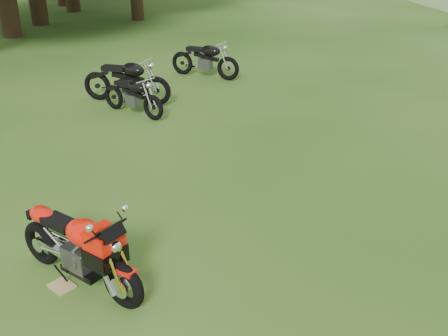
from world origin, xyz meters
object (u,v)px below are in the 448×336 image
Objects in this scene: vintage_moto_b at (132,94)px; sport_motorcycle at (77,242)px; vintage_moto_d at (205,58)px; vintage_moto_c at (126,79)px; plywood_board at (62,286)px.

sport_motorcycle is at bearing -49.07° from vintage_moto_b.
vintage_moto_b is 0.86× the size of vintage_moto_d.
sport_motorcycle is at bearing -70.70° from vintage_moto_d.
sport_motorcycle is 0.91× the size of vintage_moto_d.
vintage_moto_c is 1.06× the size of vintage_moto_d.
vintage_moto_d is at bearing 118.14° from sport_motorcycle.
vintage_moto_b is (-3.78, 4.34, 0.43)m from plywood_board.
vintage_moto_b is at bearing 131.07° from plywood_board.
vintage_moto_d is (-4.75, 7.41, -0.02)m from sport_motorcycle.
plywood_board is 0.16× the size of vintage_moto_b.
sport_motorcycle is 8.80m from vintage_moto_d.
sport_motorcycle is 6.54m from vintage_moto_c.
plywood_board is 0.13× the size of vintage_moto_c.
vintage_moto_b is 0.87m from vintage_moto_c.
plywood_board is 8.91m from vintage_moto_d.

